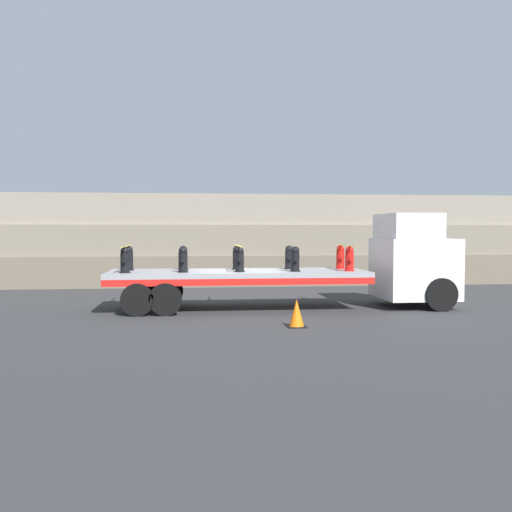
# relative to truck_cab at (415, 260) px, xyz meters

# --- Properties ---
(ground_plane) EXTENTS (120.00, 120.00, 0.00)m
(ground_plane) POSITION_rel_truck_cab_xyz_m (-5.82, 0.00, -1.52)
(ground_plane) COLOR #2D2D30
(rock_cliff) EXTENTS (60.00, 3.30, 4.11)m
(rock_cliff) POSITION_rel_truck_cab_xyz_m (-5.82, 8.54, 0.53)
(rock_cliff) COLOR #665B4C
(rock_cliff) RESTS_ON ground_plane
(truck_cab) EXTENTS (2.28, 2.62, 3.03)m
(truck_cab) POSITION_rel_truck_cab_xyz_m (0.00, 0.00, 0.00)
(truck_cab) COLOR silver
(truck_cab) RESTS_ON ground_plane
(flatbed_trailer) EXTENTS (8.10, 2.60, 1.22)m
(flatbed_trailer) POSITION_rel_truck_cab_xyz_m (-6.48, 0.00, -0.55)
(flatbed_trailer) COLOR gray
(flatbed_trailer) RESTS_ON ground_plane
(fire_hydrant_black_near_0) EXTENTS (0.33, 0.49, 0.78)m
(fire_hydrant_black_near_0) POSITION_rel_truck_cab_xyz_m (-9.27, -0.55, 0.08)
(fire_hydrant_black_near_0) COLOR black
(fire_hydrant_black_near_0) RESTS_ON flatbed_trailer
(fire_hydrant_black_far_0) EXTENTS (0.33, 0.49, 0.78)m
(fire_hydrant_black_far_0) POSITION_rel_truck_cab_xyz_m (-9.27, 0.55, 0.08)
(fire_hydrant_black_far_0) COLOR black
(fire_hydrant_black_far_0) RESTS_ON flatbed_trailer
(fire_hydrant_black_near_1) EXTENTS (0.33, 0.49, 0.78)m
(fire_hydrant_black_near_1) POSITION_rel_truck_cab_xyz_m (-7.55, -0.55, 0.08)
(fire_hydrant_black_near_1) COLOR black
(fire_hydrant_black_near_1) RESTS_ON flatbed_trailer
(fire_hydrant_black_far_1) EXTENTS (0.33, 0.49, 0.78)m
(fire_hydrant_black_far_1) POSITION_rel_truck_cab_xyz_m (-7.55, 0.55, 0.08)
(fire_hydrant_black_far_1) COLOR black
(fire_hydrant_black_far_1) RESTS_ON flatbed_trailer
(fire_hydrant_black_near_2) EXTENTS (0.33, 0.49, 0.78)m
(fire_hydrant_black_near_2) POSITION_rel_truck_cab_xyz_m (-5.82, -0.55, 0.08)
(fire_hydrant_black_near_2) COLOR black
(fire_hydrant_black_near_2) RESTS_ON flatbed_trailer
(fire_hydrant_black_far_2) EXTENTS (0.33, 0.49, 0.78)m
(fire_hydrant_black_far_2) POSITION_rel_truck_cab_xyz_m (-5.82, 0.55, 0.08)
(fire_hydrant_black_far_2) COLOR black
(fire_hydrant_black_far_2) RESTS_ON flatbed_trailer
(fire_hydrant_black_near_3) EXTENTS (0.33, 0.49, 0.78)m
(fire_hydrant_black_near_3) POSITION_rel_truck_cab_xyz_m (-4.10, -0.55, 0.08)
(fire_hydrant_black_near_3) COLOR black
(fire_hydrant_black_near_3) RESTS_ON flatbed_trailer
(fire_hydrant_black_far_3) EXTENTS (0.33, 0.49, 0.78)m
(fire_hydrant_black_far_3) POSITION_rel_truck_cab_xyz_m (-4.10, 0.55, 0.08)
(fire_hydrant_black_far_3) COLOR black
(fire_hydrant_black_far_3) RESTS_ON flatbed_trailer
(fire_hydrant_red_near_4) EXTENTS (0.33, 0.49, 0.78)m
(fire_hydrant_red_near_4) POSITION_rel_truck_cab_xyz_m (-2.37, -0.55, 0.08)
(fire_hydrant_red_near_4) COLOR red
(fire_hydrant_red_near_4) RESTS_ON flatbed_trailer
(fire_hydrant_red_far_4) EXTENTS (0.33, 0.49, 0.78)m
(fire_hydrant_red_far_4) POSITION_rel_truck_cab_xyz_m (-2.37, 0.55, 0.08)
(fire_hydrant_red_far_4) COLOR red
(fire_hydrant_red_far_4) RESTS_ON flatbed_trailer
(cargo_strap_rear) EXTENTS (0.05, 2.70, 0.01)m
(cargo_strap_rear) POSITION_rel_truck_cab_xyz_m (-9.27, 0.00, 0.49)
(cargo_strap_rear) COLOR yellow
(cargo_strap_rear) RESTS_ON fire_hydrant_black_near_0
(cargo_strap_middle) EXTENTS (0.05, 2.70, 0.01)m
(cargo_strap_middle) POSITION_rel_truck_cab_xyz_m (-5.82, 0.00, 0.49)
(cargo_strap_middle) COLOR yellow
(cargo_strap_middle) RESTS_ON fire_hydrant_black_near_2
(cargo_strap_front) EXTENTS (0.05, 2.70, 0.01)m
(cargo_strap_front) POSITION_rel_truck_cab_xyz_m (-2.37, 0.00, 0.49)
(cargo_strap_front) COLOR yellow
(cargo_strap_front) RESTS_ON fire_hydrant_red_near_4
(traffic_cone) EXTENTS (0.50, 0.50, 0.72)m
(traffic_cone) POSITION_rel_truck_cab_xyz_m (-4.60, -3.51, -1.17)
(traffic_cone) COLOR black
(traffic_cone) RESTS_ON ground_plane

